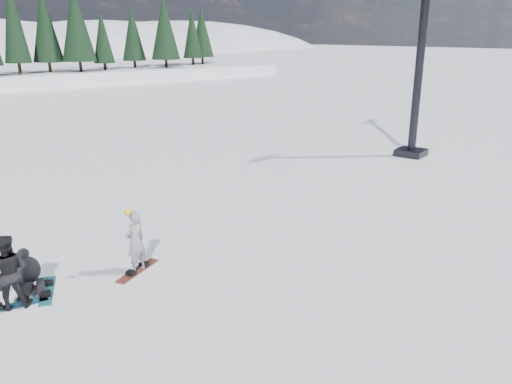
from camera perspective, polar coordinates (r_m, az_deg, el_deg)
ground at (r=13.11m, az=-9.86°, el=-9.32°), size 420.00×420.00×0.00m
lift_tower at (r=25.94m, az=17.99°, el=11.77°), size 2.44×1.61×8.88m
snowboarder_woman at (r=13.11m, az=-13.61°, el=-5.50°), size 0.70×0.57×1.81m
snowboarder_man at (r=12.42m, az=-26.59°, el=-8.18°), size 1.00×0.88×1.74m
seated_rider at (r=13.47m, az=-24.74°, el=-8.27°), size 0.85×1.24×0.96m
snowboard_woman at (r=13.46m, az=-13.35°, el=-8.74°), size 1.46×0.93×0.03m
snowboard_man at (r=12.79m, az=-26.06°, el=-11.64°), size 1.52×0.48×0.03m
snowboard_loose_a at (r=13.15m, az=-22.72°, el=-10.37°), size 0.81×1.50×0.03m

